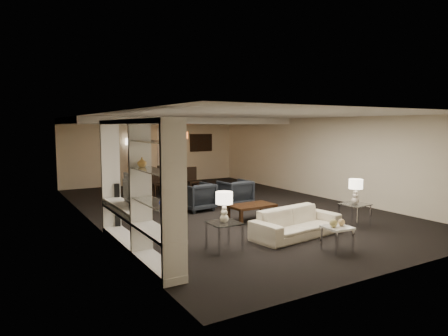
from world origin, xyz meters
name	(u,v)px	position (x,y,z in m)	size (l,w,h in m)	color
floor	(224,208)	(0.00, 0.00, 0.00)	(11.00, 11.00, 0.00)	black
ceiling	(224,116)	(0.00, 0.00, 2.50)	(7.00, 11.00, 0.02)	silver
wall_back	(153,151)	(0.00, 5.50, 1.25)	(7.00, 0.02, 2.50)	beige
wall_front	(406,191)	(0.00, -5.50, 1.25)	(7.00, 0.02, 2.50)	beige
wall_left	(91,170)	(-3.50, 0.00, 1.25)	(0.02, 11.00, 2.50)	beige
wall_right	(319,157)	(3.50, 0.00, 1.25)	(0.02, 11.00, 2.50)	beige
ceiling_soffit	(172,121)	(0.00, 3.50, 2.40)	(7.00, 4.00, 0.20)	silver
curtains	(131,154)	(-0.90, 5.42, 1.20)	(1.50, 0.12, 2.40)	beige
door	(170,156)	(0.70, 5.47, 1.05)	(0.90, 0.05, 2.10)	silver
painting	(201,143)	(2.10, 5.46, 1.55)	(0.95, 0.04, 0.65)	#142D38
media_unit	(136,187)	(-3.31, -2.60, 1.18)	(0.38, 3.40, 2.35)	white
pendant_light	(181,135)	(0.30, 3.50, 1.92)	(0.52, 0.52, 0.24)	#D8591E
sofa	(296,223)	(-0.19, -3.21, 0.29)	(1.97, 0.77, 0.57)	beige
coffee_table	(252,213)	(-0.19, -1.61, 0.19)	(1.08, 0.63, 0.39)	black
armchair_left	(197,197)	(-0.79, 0.09, 0.37)	(0.78, 0.80, 0.73)	black
armchair_right	(235,193)	(0.41, 0.09, 0.37)	(0.78, 0.80, 0.73)	black
side_table_left	(224,236)	(-1.89, -3.21, 0.25)	(0.54, 0.54, 0.50)	silver
side_table_right	(355,215)	(1.51, -3.21, 0.25)	(0.54, 0.54, 0.50)	white
table_lamp_left	(224,207)	(-1.89, -3.21, 0.78)	(0.31, 0.31, 0.56)	white
table_lamp_right	(356,192)	(1.51, -3.21, 0.78)	(0.31, 0.31, 0.56)	beige
marble_table	(337,239)	(-0.19, -4.31, 0.22)	(0.45, 0.45, 0.45)	white
gold_gourd_a	(333,223)	(-0.29, -4.31, 0.52)	(0.14, 0.14, 0.14)	tan
gold_gourd_b	(341,222)	(-0.09, -4.31, 0.51)	(0.13, 0.13, 0.13)	#DBB273
television	(127,190)	(-3.28, -2.00, 1.04)	(0.13, 0.99, 0.57)	black
vase_blue	(165,201)	(-3.31, -3.93, 1.15)	(0.17, 0.17, 0.18)	#2634A5
vase_amber	(142,162)	(-3.31, -2.96, 1.64)	(0.16, 0.16, 0.16)	#B2843B
floor_speaker	(117,208)	(-3.20, -0.98, 0.52)	(0.11, 0.11, 1.03)	black
dining_table	(169,184)	(-0.33, 3.12, 0.30)	(1.69, 0.94, 0.59)	black
chair_nl	(159,183)	(-0.93, 2.47, 0.44)	(0.41, 0.41, 0.88)	black
chair_nm	(176,182)	(-0.33, 2.47, 0.44)	(0.41, 0.41, 0.88)	black
chair_nr	(193,181)	(0.27, 2.47, 0.44)	(0.41, 0.41, 0.88)	black
chair_fl	(145,179)	(-0.93, 3.77, 0.44)	(0.41, 0.41, 0.88)	black
chair_fm	(161,177)	(-0.33, 3.77, 0.44)	(0.41, 0.41, 0.88)	black
chair_fr	(177,176)	(0.27, 3.77, 0.44)	(0.41, 0.41, 0.88)	black
floor_lamp	(129,162)	(-1.02, 5.20, 0.89)	(0.26, 0.26, 1.78)	black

